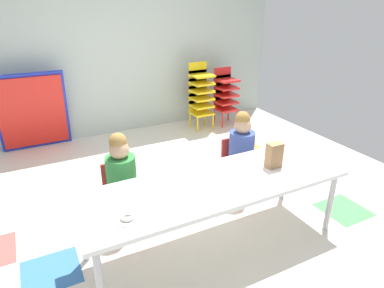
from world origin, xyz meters
TOP-DOWN VIEW (x-y plane):
  - ground_plane at (0.00, -0.00)m, footprint 5.29×4.54m
  - back_wall at (0.00, 2.27)m, footprint 5.29×0.10m
  - craft_table at (-0.06, -0.74)m, footprint 2.18×0.71m
  - seated_child_near_camera at (-0.66, -0.15)m, footprint 0.32×0.31m
  - seated_child_middle_seat at (0.59, -0.15)m, footprint 0.33×0.33m
  - kid_chair_yellow_stack at (1.17, 1.79)m, footprint 0.32×0.30m
  - kid_chair_red_stack at (1.63, 1.79)m, footprint 0.32×0.30m
  - folded_activity_table at (-1.24, 2.07)m, footprint 0.90×0.29m
  - paper_bag_brown at (0.52, -0.73)m, footprint 0.13×0.09m
  - paper_plate_near_edge at (-0.82, -0.89)m, footprint 0.18×0.18m
  - donut_powdered_on_plate at (-0.82, -0.89)m, footprint 0.10×0.10m

SIDE VIEW (x-z plane):
  - ground_plane at x=0.00m, z-range -0.02..0.00m
  - kid_chair_red_stack at x=1.63m, z-range 0.06..0.98m
  - folded_activity_table at x=-1.24m, z-range -0.01..1.08m
  - seated_child_near_camera at x=-0.66m, z-range 0.10..1.01m
  - seated_child_middle_seat at x=0.59m, z-range 0.10..1.01m
  - craft_table at x=-0.06m, z-range 0.26..0.86m
  - kid_chair_yellow_stack at x=1.17m, z-range 0.06..1.10m
  - paper_plate_near_edge at x=-0.82m, z-range 0.61..0.61m
  - donut_powdered_on_plate at x=-0.82m, z-range 0.61..0.64m
  - paper_bag_brown at x=0.52m, z-range 0.61..0.83m
  - back_wall at x=0.00m, z-range 0.00..2.57m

